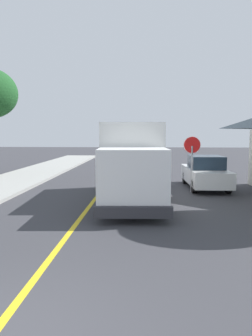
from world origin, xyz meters
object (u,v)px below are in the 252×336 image
Objects in this scene: box_truck at (132,158)px; parked_van_across at (205,173)px; parked_car_near at (139,164)px; stop_sign at (192,153)px; parked_car_mid at (139,157)px.

parked_van_across is (3.63, 3.01, -0.97)m from box_truck.
box_truck is at bearing -140.36° from parked_van_across.
stop_sign reaches higher than parked_car_near.
parked_van_across is 1.68× the size of stop_sign.
stop_sign is (2.69, -12.28, 1.06)m from parked_car_mid.
parked_car_mid is 11.76m from parked_van_across.
box_truck is 1.63× the size of parked_car_near.
stop_sign reaches higher than parked_van_across.
parked_car_near and parked_car_mid have the same top height.
parked_car_mid is 1.68× the size of stop_sign.
box_truck is 3.40m from stop_sign.
parked_car_near is at bearing 88.65° from box_truck.
box_truck is 14.26m from parked_car_mid.
stop_sign is at bearing -77.66° from parked_car_mid.
parked_van_across is (3.46, -4.20, 0.00)m from parked_car_near.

